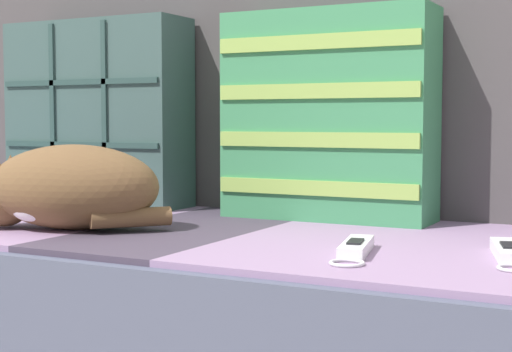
# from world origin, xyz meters

# --- Properties ---
(couch) EXTENTS (1.98, 0.79, 0.39)m
(couch) POSITION_xyz_m (0.00, 0.16, 0.19)
(couch) COLOR #3D3838
(couch) RESTS_ON ground_plane
(sofa_backrest) EXTENTS (1.94, 0.14, 0.57)m
(sofa_backrest) POSITION_xyz_m (0.00, 0.48, 0.68)
(sofa_backrest) COLOR #474242
(sofa_backrest) RESTS_ON couch
(throw_pillow_quilted) EXTENTS (0.44, 0.14, 0.42)m
(throw_pillow_quilted) POSITION_xyz_m (-0.39, 0.33, 0.60)
(throw_pillow_quilted) COLOR #38514C
(throw_pillow_quilted) RESTS_ON couch
(throw_pillow_striped) EXTENTS (0.41, 0.14, 0.41)m
(throw_pillow_striped) POSITION_xyz_m (0.18, 0.33, 0.60)
(throw_pillow_striped) COLOR #3D8956
(throw_pillow_striped) RESTS_ON couch
(sleeping_cat) EXTENTS (0.35, 0.28, 0.15)m
(sleeping_cat) POSITION_xyz_m (-0.18, -0.02, 0.47)
(sleeping_cat) COLOR brown
(sleeping_cat) RESTS_ON couch
(game_remote_near) EXTENTS (0.08, 0.19, 0.02)m
(game_remote_near) POSITION_xyz_m (0.37, -0.03, 0.40)
(game_remote_near) COLOR white
(game_remote_near) RESTS_ON couch
(game_remote_far) EXTENTS (0.09, 0.20, 0.02)m
(game_remote_far) POSITION_xyz_m (0.57, 0.04, 0.40)
(game_remote_far) COLOR white
(game_remote_far) RESTS_ON couch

